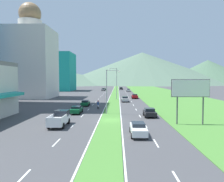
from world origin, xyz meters
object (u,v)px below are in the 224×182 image
at_px(car_9, 77,110).
at_px(motorcycle_rider, 98,105).
at_px(street_lamp_mid, 116,82).
at_px(billboard_roadside, 191,90).
at_px(car_4, 121,88).
at_px(car_6, 150,112).
at_px(car_2, 135,96).
at_px(car_5, 103,89).
at_px(car_7, 125,99).
at_px(pickup_truck_0, 60,119).
at_px(car_0, 128,90).
at_px(car_8, 104,89).
at_px(street_lamp_near, 108,88).
at_px(car_3, 85,103).
at_px(car_1, 138,129).

xyz_separation_m(car_9, motorcycle_rider, (3.49, 6.90, 0.00)).
xyz_separation_m(street_lamp_mid, billboard_roadside, (10.96, -37.67, -0.75)).
distance_m(street_lamp_mid, car_4, 63.60).
bearing_deg(car_6, car_9, -103.77).
bearing_deg(car_6, car_2, 179.76).
bearing_deg(car_2, car_6, -0.24).
bearing_deg(car_5, car_2, -163.94).
xyz_separation_m(car_7, pickup_truck_0, (-10.13, -32.24, 0.20)).
height_order(car_0, car_8, car_0).
height_order(street_lamp_near, car_4, street_lamp_near).
bearing_deg(street_lamp_mid, car_6, -78.82).
distance_m(car_2, car_8, 55.29).
bearing_deg(car_9, car_7, -24.80).
relative_size(car_0, pickup_truck_0, 0.79).
relative_size(street_lamp_mid, pickup_truck_0, 1.85).
xyz_separation_m(car_4, car_9, (-9.80, -91.28, -0.05)).
bearing_deg(car_3, pickup_truck_0, 179.41).
bearing_deg(car_8, car_0, -136.39).
bearing_deg(street_lamp_near, car_5, 94.48).
height_order(car_7, pickup_truck_0, pickup_truck_0).
bearing_deg(car_4, car_7, 0.05).
height_order(car_3, car_8, car_3).
bearing_deg(billboard_roadside, street_lamp_near, 142.31).
height_order(car_8, pickup_truck_0, pickup_truck_0).
bearing_deg(car_1, street_lamp_mid, -176.04).
height_order(car_0, car_3, car_0).
distance_m(street_lamp_near, street_lamp_mid, 28.36).
height_order(street_lamp_near, billboard_roadside, street_lamp_near).
relative_size(billboard_roadside, car_2, 1.39).
height_order(street_lamp_mid, car_7, street_lamp_mid).
bearing_deg(car_5, car_1, -173.76).
bearing_deg(car_2, car_1, -3.91).
bearing_deg(car_0, car_2, 0.33).
relative_size(street_lamp_mid, car_0, 2.34).
height_order(street_lamp_mid, billboard_roadside, street_lamp_mid).
distance_m(car_2, motorcycle_rider, 27.14).
bearing_deg(car_7, pickup_truck_0, -17.45).
height_order(car_0, car_4, car_4).
bearing_deg(car_2, car_3, -33.43).
relative_size(car_3, car_8, 1.07).
height_order(billboard_roadside, car_0, billboard_roadside).
bearing_deg(motorcycle_rider, car_6, -135.93).
bearing_deg(car_5, car_0, -121.31).
bearing_deg(car_1, motorcycle_rider, -163.56).
distance_m(car_4, car_6, 94.61).
bearing_deg(car_7, car_3, -45.63).
height_order(billboard_roadside, pickup_truck_0, billboard_roadside).
xyz_separation_m(car_2, motorcycle_rider, (-9.99, -25.23, -0.02)).
bearing_deg(pickup_truck_0, car_3, -0.59).
bearing_deg(car_1, car_3, -159.55).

